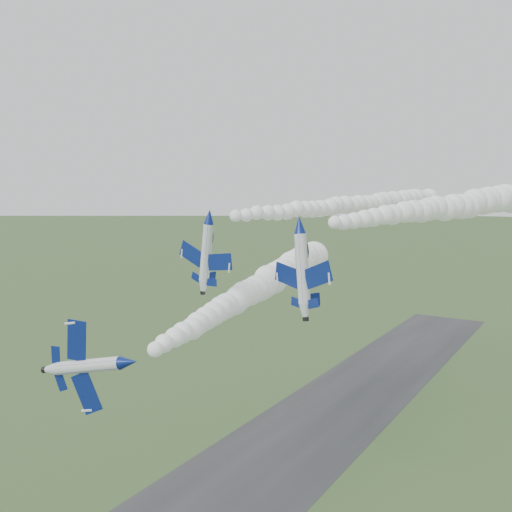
{
  "coord_description": "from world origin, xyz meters",
  "views": [
    {
      "loc": [
        45.98,
        -46.44,
        45.65
      ],
      "look_at": [
        6.51,
        17.55,
        36.87
      ],
      "focal_mm": 40.0,
      "sensor_mm": 36.0,
      "label": 1
    }
  ],
  "objects": [
    {
      "name": "runway",
      "position": [
        0.0,
        30.0,
        0.02
      ],
      "size": [
        24.0,
        260.0,
        0.04
      ],
      "primitive_type": "cube",
      "color": "#2B2B2D",
      "rests_on": "ground"
    },
    {
      "name": "jet_lead",
      "position": [
        5.14,
        -5.13,
        28.06
      ],
      "size": [
        3.94,
        12.2,
        9.94
      ],
      "rotation": [
        0.0,
        1.39,
        0.2
      ],
      "color": "silver"
    },
    {
      "name": "smoke_trail_jet_lead",
      "position": [
        -0.67,
        29.66,
        30.1
      ],
      "size": [
        18.63,
        65.5,
        5.95
      ],
      "primitive_type": null,
      "rotation": [
        0.0,
        0.0,
        0.2
      ],
      "color": "white"
    },
    {
      "name": "jet_pair_left",
      "position": [
        -1.45,
        17.87,
        41.92
      ],
      "size": [
        10.37,
        12.37,
        3.18
      ],
      "rotation": [
        0.0,
        0.13,
        -0.15
      ],
      "color": "silver"
    },
    {
      "name": "smoke_trail_jet_pair_left",
      "position": [
        4.43,
        56.87,
        42.77
      ],
      "size": [
        15.57,
        72.36,
        4.61
      ],
      "primitive_type": null,
      "rotation": [
        0.0,
        0.0,
        -0.15
      ],
      "color": "white"
    },
    {
      "name": "jet_pair_right",
      "position": [
        11.93,
        19.34,
        41.15
      ],
      "size": [
        11.38,
        13.1,
        3.48
      ],
      "rotation": [
        0.0,
        -0.12,
        -0.42
      ],
      "color": "silver"
    },
    {
      "name": "smoke_trail_jet_pair_right",
      "position": [
        25.41,
        48.01,
        43.09
      ],
      "size": [
        27.98,
        53.84,
        5.43
      ],
      "primitive_type": null,
      "rotation": [
        0.0,
        0.0,
        -0.42
      ],
      "color": "white"
    }
  ]
}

